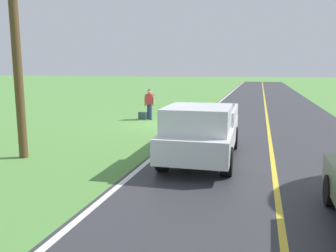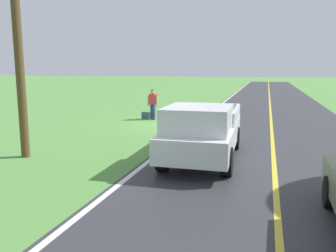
# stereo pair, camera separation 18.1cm
# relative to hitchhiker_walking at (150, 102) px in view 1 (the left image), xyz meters

# --- Properties ---
(ground_plane) EXTENTS (200.00, 200.00, 0.00)m
(ground_plane) POSITION_rel_hitchhiker_walking_xyz_m (-1.57, 1.53, -0.98)
(ground_plane) COLOR #568E42
(road_surface) EXTENTS (7.96, 120.00, 0.00)m
(road_surface) POSITION_rel_hitchhiker_walking_xyz_m (-6.52, 1.53, -0.98)
(road_surface) COLOR #333338
(road_surface) RESTS_ON ground
(lane_edge_line) EXTENTS (0.16, 117.60, 0.00)m
(lane_edge_line) POSITION_rel_hitchhiker_walking_xyz_m (-2.72, 1.53, -0.98)
(lane_edge_line) COLOR silver
(lane_edge_line) RESTS_ON ground
(lane_centre_line) EXTENTS (0.14, 117.60, 0.00)m
(lane_centre_line) POSITION_rel_hitchhiker_walking_xyz_m (-6.52, 1.53, -0.98)
(lane_centre_line) COLOR gold
(lane_centre_line) RESTS_ON ground
(hitchhiker_walking) EXTENTS (0.62, 0.53, 1.75)m
(hitchhiker_walking) POSITION_rel_hitchhiker_walking_xyz_m (0.00, 0.00, 0.00)
(hitchhiker_walking) COLOR navy
(hitchhiker_walking) RESTS_ON ground
(suitcase_carried) EXTENTS (0.48, 0.24, 0.41)m
(suitcase_carried) POSITION_rel_hitchhiker_walking_xyz_m (0.43, 0.04, -0.78)
(suitcase_carried) COLOR #384C56
(suitcase_carried) RESTS_ON ground
(pickup_truck_passing) EXTENTS (2.19, 5.44, 1.82)m
(pickup_truck_passing) POSITION_rel_hitchhiker_walking_xyz_m (-4.31, 7.98, -0.01)
(pickup_truck_passing) COLOR silver
(pickup_truck_passing) RESTS_ON ground
(utility_pole_roadside) EXTENTS (0.28, 0.28, 8.85)m
(utility_pole_roadside) POSITION_rel_hitchhiker_walking_xyz_m (1.40, 9.16, 3.45)
(utility_pole_roadside) COLOR brown
(utility_pole_roadside) RESTS_ON ground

